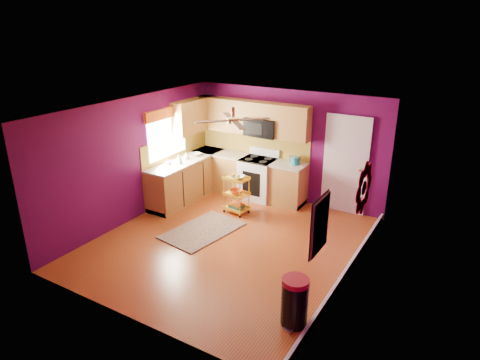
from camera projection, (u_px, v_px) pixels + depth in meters
The scene contains 18 objects.
ground at pixel (228, 243), 7.95m from camera, with size 5.00×5.00×0.00m, color maroon.
room_envelope at pixel (229, 160), 7.36m from camera, with size 4.54×5.04×2.52m.
lower_cabinets at pixel (221, 179), 9.90m from camera, with size 2.81×2.31×0.94m.
electric_range at pixel (258, 178), 9.79m from camera, with size 0.76×0.66×1.13m.
upper_cabinetry at pixel (232, 118), 9.66m from camera, with size 2.80×2.30×1.26m.
left_window at pixel (167, 126), 9.24m from camera, with size 0.08×1.35×1.08m.
panel_door at pixel (345, 166), 8.93m from camera, with size 0.95×0.11×2.15m.
right_wall_art at pixel (346, 203), 6.10m from camera, with size 0.04×2.74×1.04m.
ceiling_fan at pixel (233, 120), 7.30m from camera, with size 1.01×1.01×0.26m.
shag_rug at pixel (203, 230), 8.39m from camera, with size 0.96×1.57×0.02m, color black.
rolling_cart at pixel (237, 193), 9.02m from camera, with size 0.54×0.42×0.89m.
trash_can at pixel (295, 301), 5.74m from camera, with size 0.45×0.46×0.71m.
teal_kettle at pixel (295, 161), 9.25m from camera, with size 0.18×0.18×0.21m.
toaster at pixel (294, 160), 9.30m from camera, with size 0.22×0.15×0.18m, color beige.
soap_bottle_a at pixel (179, 159), 9.29m from camera, with size 0.09×0.09×0.20m, color #EA3F72.
soap_bottle_b at pixel (186, 156), 9.59m from camera, with size 0.12×0.12×0.16m, color white.
counter_dish at pixel (196, 154), 9.86m from camera, with size 0.24×0.24×0.06m, color white.
counter_cup at pixel (169, 163), 9.26m from camera, with size 0.11×0.11×0.09m, color white.
Camera 1 is at (3.79, -5.92, 3.91)m, focal length 32.00 mm.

